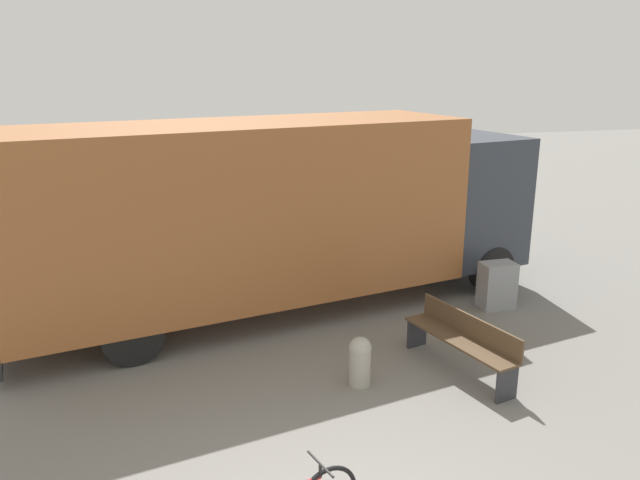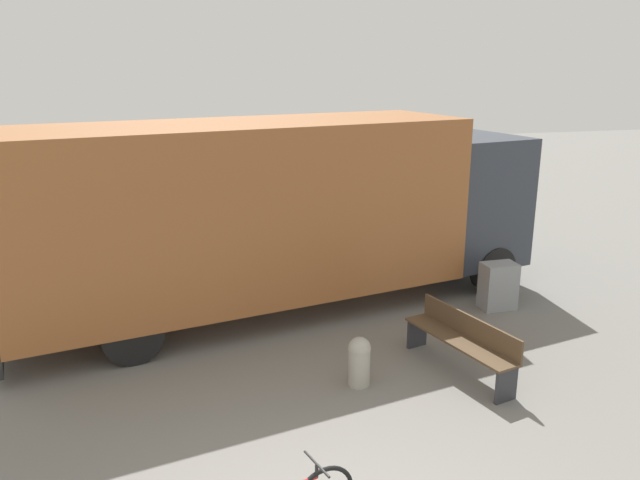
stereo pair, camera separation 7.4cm
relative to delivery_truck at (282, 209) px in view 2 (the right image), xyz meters
name	(u,v)px [view 2 (the right image)]	position (x,y,z in m)	size (l,w,h in m)	color
delivery_truck	(282,209)	(0.00, 0.00, 0.00)	(9.48, 3.94, 3.28)	#99592D
park_bench	(462,339)	(1.94, -2.93, -1.33)	(0.87, 1.98, 0.81)	brown
bollard_near_bench	(359,360)	(0.42, -2.95, -1.43)	(0.31, 0.31, 0.69)	#9E998C
utility_box	(498,286)	(3.64, -0.97, -1.39)	(0.60, 0.40, 0.83)	gray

